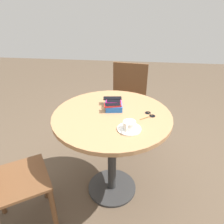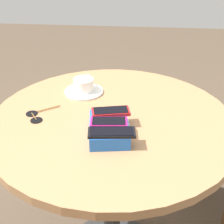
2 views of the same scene
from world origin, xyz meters
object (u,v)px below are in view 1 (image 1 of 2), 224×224
phone_box (113,105)px  coffee_cup (129,125)px  phone_magenta (114,102)px  sunglasses (149,115)px  phone_red (113,105)px  chair_far_side (8,182)px  round_table (112,131)px  saucer (129,129)px  phone_black (112,98)px  chair_near_window (128,104)px

phone_box → coffee_cup: (0.29, 0.13, 0.01)m
phone_magenta → coffee_cup: 0.32m
sunglasses → phone_red: bearing=-95.9°
phone_magenta → sunglasses: 0.29m
phone_box → chair_far_side: size_ratio=0.23×
round_table → saucer: 0.27m
phone_black → chair_near_window: 0.71m
round_table → sunglasses: sunglasses is taller
saucer → phone_black: bearing=-157.4°
phone_black → chair_far_side: 0.93m
round_table → phone_black: bearing=-175.1°
phone_box → phone_magenta: bearing=110.7°
saucer → chair_far_side: 0.87m
round_table → sunglasses: size_ratio=6.80×
phone_magenta → chair_near_window: bearing=172.6°
chair_far_side → chair_near_window: bearing=148.6°
round_table → chair_far_side: bearing=-57.0°
phone_magenta → phone_red: (0.06, 0.00, 0.00)m
phone_box → chair_far_side: (0.53, -0.64, -0.33)m
sunglasses → chair_far_side: chair_far_side is taller
coffee_cup → saucer: bearing=165.5°
saucer → coffee_cup: size_ratio=1.41×
phone_magenta → round_table: bearing=-0.5°
phone_magenta → saucer: bearing=24.0°
sunglasses → chair_far_side: bearing=-64.3°
phone_magenta → sunglasses: size_ratio=0.95×
chair_near_window → phone_magenta: bearing=-7.4°
round_table → sunglasses: 0.31m
phone_red → chair_near_window: 0.82m
phone_black → coffee_cup: bearing=22.3°
sunglasses → round_table: bearing=-85.5°
phone_red → phone_magenta: bearing=-177.1°
saucer → sunglasses: 0.25m
coffee_cup → chair_near_window: bearing=-177.5°
coffee_cup → sunglasses: 0.25m
phone_magenta → phone_red: 0.06m
phone_red → sunglasses: phone_red is taller
round_table → chair_far_side: chair_far_side is taller
round_table → sunglasses: (-0.02, 0.27, 0.15)m
phone_black → coffee_cup: (0.35, 0.15, -0.01)m
round_table → saucer: size_ratio=5.57×
phone_box → saucer: phone_box is taller
phone_black → sunglasses: phone_black is taller
phone_box → phone_black: phone_black is taller
phone_red → chair_near_window: (-0.73, 0.08, -0.36)m
phone_magenta → chair_far_side: (0.53, -0.64, -0.36)m
saucer → round_table: bearing=-144.1°
phone_red → coffee_cup: bearing=28.5°
phone_box → chair_near_window: chair_near_window is taller
phone_red → chair_far_side: (0.47, -0.65, -0.36)m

